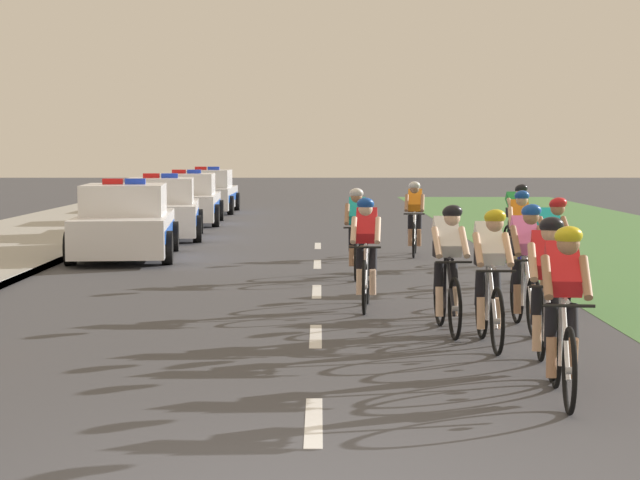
{
  "coord_description": "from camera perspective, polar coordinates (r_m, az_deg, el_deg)",
  "views": [
    {
      "loc": [
        0.05,
        -6.4,
        2.15
      ],
      "look_at": [
        0.05,
        6.34,
        1.1
      ],
      "focal_mm": 61.25,
      "sensor_mm": 36.0,
      "label": 1
    }
  ],
  "objects": [
    {
      "name": "cyclist_tenth",
      "position": [
        20.77,
        10.23,
        0.87
      ],
      "size": [
        0.45,
        1.72,
        1.56
      ],
      "color": "black",
      "rests_on": "ground"
    },
    {
      "name": "cyclist_eleventh",
      "position": [
        22.3,
        4.97,
        1.18
      ],
      "size": [
        0.46,
        1.72,
        1.56
      ],
      "color": "black",
      "rests_on": "ground"
    },
    {
      "name": "cyclist_second",
      "position": [
        10.78,
        11.79,
        -2.65
      ],
      "size": [
        0.45,
        1.72,
        1.56
      ],
      "color": "black",
      "rests_on": "ground"
    },
    {
      "name": "cyclist_sixth",
      "position": [
        15.1,
        11.98,
        -0.58
      ],
      "size": [
        0.45,
        1.72,
        1.56
      ],
      "color": "black",
      "rests_on": "ground"
    },
    {
      "name": "police_car_second",
      "position": [
        26.99,
        -8.3,
        1.53
      ],
      "size": [
        2.31,
        4.55,
        1.59
      ],
      "color": "white",
      "rests_on": "ground"
    },
    {
      "name": "police_car_nearest",
      "position": [
        22.12,
        -10.15,
        0.82
      ],
      "size": [
        2.29,
        4.54,
        1.59
      ],
      "color": "white",
      "rests_on": "ground"
    },
    {
      "name": "police_car_furthest",
      "position": [
        38.03,
        -5.89,
        2.46
      ],
      "size": [
        2.0,
        4.4,
        1.59
      ],
      "color": "silver",
      "rests_on": "ground"
    },
    {
      "name": "cyclist_fourth",
      "position": [
        12.87,
        6.69,
        -1.4
      ],
      "size": [
        0.43,
        1.72,
        1.56
      ],
      "color": "black",
      "rests_on": "ground"
    },
    {
      "name": "cyclist_seventh",
      "position": [
        14.7,
        2.43,
        -0.62
      ],
      "size": [
        0.44,
        1.72,
        1.56
      ],
      "color": "black",
      "rests_on": "ground"
    },
    {
      "name": "cyclist_eighth",
      "position": [
        17.58,
        10.41,
        0.18
      ],
      "size": [
        0.45,
        1.72,
        1.56
      ],
      "color": "black",
      "rests_on": "ground"
    },
    {
      "name": "cyclist_fifth",
      "position": [
        13.21,
        10.71,
        -1.29
      ],
      "size": [
        0.42,
        1.72,
        1.56
      ],
      "color": "black",
      "rests_on": "ground"
    },
    {
      "name": "cyclist_lead",
      "position": [
        9.55,
        12.6,
        -3.61
      ],
      "size": [
        0.45,
        1.72,
        1.56
      ],
      "color": "black",
      "rests_on": "ground"
    },
    {
      "name": "police_car_third",
      "position": [
        32.19,
        -6.96,
        2.05
      ],
      "size": [
        2.15,
        4.47,
        1.59
      ],
      "color": "white",
      "rests_on": "ground"
    },
    {
      "name": "cyclist_ninth",
      "position": [
        18.32,
        1.94,
        0.44
      ],
      "size": [
        0.43,
        1.72,
        1.56
      ],
      "color": "black",
      "rests_on": "ground"
    },
    {
      "name": "lane_markings_centre",
      "position": [
        14.66,
        -0.19,
        -3.71
      ],
      "size": [
        0.14,
        21.6,
        0.01
      ],
      "color": "white",
      "rests_on": "ground"
    },
    {
      "name": "cyclist_third",
      "position": [
        12.01,
        8.87,
        -1.86
      ],
      "size": [
        0.42,
        1.72,
        1.56
      ],
      "color": "black",
      "rests_on": "ground"
    },
    {
      "name": "kerb_edge",
      "position": [
        21.11,
        -13.78,
        -1.1
      ],
      "size": [
        0.16,
        60.0,
        0.13
      ],
      "primitive_type": "cube",
      "color": "#9E9E99",
      "rests_on": "ground"
    }
  ]
}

